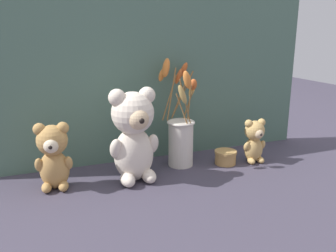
{
  "coord_description": "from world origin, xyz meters",
  "views": [
    {
      "loc": [
        -0.39,
        -1.0,
        0.45
      ],
      "look_at": [
        0.0,
        0.02,
        0.15
      ],
      "focal_mm": 38.0,
      "sensor_mm": 36.0,
      "label": 1
    }
  ],
  "objects_px": {
    "flower_vase": "(181,133)",
    "decorative_tin_tall": "(225,157)",
    "teddy_bear_large": "(134,134)",
    "teddy_bear_small": "(254,140)",
    "teddy_bear_medium": "(53,155)"
  },
  "relations": [
    {
      "from": "decorative_tin_tall",
      "to": "teddy_bear_small",
      "type": "bearing_deg",
      "value": -10.48
    },
    {
      "from": "flower_vase",
      "to": "decorative_tin_tall",
      "type": "relative_size",
      "value": 4.76
    },
    {
      "from": "teddy_bear_large",
      "to": "flower_vase",
      "type": "height_order",
      "value": "flower_vase"
    },
    {
      "from": "teddy_bear_large",
      "to": "flower_vase",
      "type": "relative_size",
      "value": 0.79
    },
    {
      "from": "flower_vase",
      "to": "teddy_bear_small",
      "type": "bearing_deg",
      "value": -15.05
    },
    {
      "from": "teddy_bear_large",
      "to": "decorative_tin_tall",
      "type": "height_order",
      "value": "teddy_bear_large"
    },
    {
      "from": "teddy_bear_medium",
      "to": "teddy_bear_small",
      "type": "distance_m",
      "value": 0.67
    },
    {
      "from": "teddy_bear_medium",
      "to": "teddy_bear_small",
      "type": "height_order",
      "value": "teddy_bear_medium"
    },
    {
      "from": "teddy_bear_small",
      "to": "flower_vase",
      "type": "xyz_separation_m",
      "value": [
        -0.25,
        0.07,
        0.03
      ]
    },
    {
      "from": "teddy_bear_large",
      "to": "teddy_bear_small",
      "type": "distance_m",
      "value": 0.44
    },
    {
      "from": "teddy_bear_large",
      "to": "decorative_tin_tall",
      "type": "bearing_deg",
      "value": 3.75
    },
    {
      "from": "teddy_bear_large",
      "to": "flower_vase",
      "type": "bearing_deg",
      "value": 20.99
    },
    {
      "from": "teddy_bear_medium",
      "to": "decorative_tin_tall",
      "type": "relative_size",
      "value": 2.62
    },
    {
      "from": "teddy_bear_large",
      "to": "flower_vase",
      "type": "distance_m",
      "value": 0.2
    },
    {
      "from": "teddy_bear_medium",
      "to": "decorative_tin_tall",
      "type": "distance_m",
      "value": 0.57
    }
  ]
}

